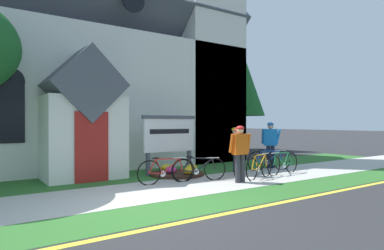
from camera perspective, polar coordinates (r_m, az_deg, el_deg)
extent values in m
plane|color=#2B2B2D|center=(10.93, -16.34, -8.96)|extent=(140.00, 140.00, 0.00)
cube|color=#B7B5AD|center=(9.59, -0.55, -10.23)|extent=(32.00, 2.54, 0.01)
cube|color=#2D6628|center=(8.06, 7.48, -12.28)|extent=(32.00, 1.40, 0.01)
cube|color=#2D6628|center=(11.70, -7.44, -8.30)|extent=(24.00, 2.44, 0.01)
cube|color=yellow|center=(7.47, 11.97, -13.32)|extent=(28.00, 0.16, 0.01)
cube|color=silver|center=(16.48, -15.88, 3.35)|extent=(11.50, 8.15, 5.25)
cube|color=#4C515B|center=(17.20, -15.91, 17.22)|extent=(12.00, 8.30, 8.30)
cube|color=silver|center=(16.69, 1.84, 15.50)|extent=(2.92, 2.92, 12.25)
cube|color=silver|center=(11.19, -17.92, -2.04)|extent=(2.40, 1.60, 2.60)
cube|color=#4C515B|center=(11.25, -17.94, 6.39)|extent=(2.40, 1.80, 2.40)
cube|color=maroon|center=(10.43, -16.63, -3.60)|extent=(1.00, 0.06, 2.10)
cube|color=black|center=(11.56, -28.37, 1.97)|extent=(0.76, 0.06, 1.90)
cone|color=black|center=(11.63, -28.39, 6.66)|extent=(0.80, 0.06, 0.80)
cylinder|color=black|center=(13.43, -9.93, 20.12)|extent=(0.90, 0.06, 0.90)
cube|color=#474C56|center=(11.35, -7.45, -6.63)|extent=(0.12, 0.12, 0.77)
cube|color=#474C56|center=(12.26, -0.50, -6.11)|extent=(0.12, 0.12, 0.77)
cube|color=white|center=(11.71, -3.84, -1.75)|extent=(2.01, 0.15, 1.14)
cube|color=#474C56|center=(11.70, -3.85, 1.33)|extent=(2.13, 0.20, 0.12)
cube|color=black|center=(11.67, -3.73, -1.08)|extent=(1.61, 0.07, 0.16)
cylinder|color=#382319|center=(11.41, -2.56, -8.29)|extent=(1.81, 1.81, 0.10)
ellipsoid|color=gold|center=(11.67, -0.04, -7.25)|extent=(0.36, 0.36, 0.24)
ellipsoid|color=gold|center=(11.73, -4.42, -7.21)|extent=(0.36, 0.36, 0.24)
ellipsoid|color=#CC338C|center=(11.18, -3.58, -7.58)|extent=(0.36, 0.36, 0.24)
ellipsoid|color=gold|center=(10.96, -0.52, -7.75)|extent=(0.36, 0.36, 0.24)
torus|color=black|center=(10.18, -1.48, -7.74)|extent=(0.68, 0.25, 0.70)
torus|color=black|center=(10.48, 3.89, -7.50)|extent=(0.68, 0.25, 0.70)
cylinder|color=black|center=(10.35, 2.10, -6.81)|extent=(0.53, 0.20, 0.41)
cylinder|color=black|center=(10.29, 1.52, -5.64)|extent=(0.72, 0.26, 0.08)
cylinder|color=black|center=(10.23, 0.11, -6.76)|extent=(0.25, 0.11, 0.45)
cylinder|color=black|center=(10.23, -0.38, -7.83)|extent=(0.40, 0.16, 0.09)
cylinder|color=black|center=(10.17, -0.98, -6.66)|extent=(0.21, 0.10, 0.40)
cylinder|color=black|center=(10.44, 3.68, -6.60)|extent=(0.12, 0.07, 0.34)
ellipsoid|color=black|center=(10.17, -0.49, -5.41)|extent=(0.25, 0.15, 0.05)
cylinder|color=silver|center=(10.41, 3.48, -5.59)|extent=(0.43, 0.16, 0.03)
cylinder|color=silver|center=(10.29, 0.71, -7.93)|extent=(0.18, 0.07, 0.18)
torus|color=black|center=(12.49, 16.50, -6.18)|extent=(0.73, 0.13, 0.73)
torus|color=black|center=(11.59, 13.71, -6.68)|extent=(0.73, 0.13, 0.73)
cylinder|color=#19723F|center=(11.87, 14.71, -5.68)|extent=(0.58, 0.11, 0.47)
cylinder|color=#19723F|center=(11.95, 15.02, -4.57)|extent=(0.79, 0.14, 0.04)
cylinder|color=#19723F|center=(12.21, 15.74, -5.52)|extent=(0.27, 0.07, 0.46)
cylinder|color=#19723F|center=(12.31, 15.98, -6.39)|extent=(0.43, 0.09, 0.09)
cylinder|color=#19723F|center=(12.38, 16.27, -5.31)|extent=(0.23, 0.06, 0.41)
cylinder|color=#19723F|center=(11.61, 13.83, -5.69)|extent=(0.12, 0.05, 0.40)
ellipsoid|color=black|center=(12.28, 16.04, -4.30)|extent=(0.25, 0.11, 0.05)
cylinder|color=silver|center=(11.62, 13.95, -4.61)|extent=(0.44, 0.08, 0.03)
cylinder|color=silver|center=(12.13, 15.44, -6.61)|extent=(0.18, 0.04, 0.18)
torus|color=black|center=(12.66, 10.91, -6.06)|extent=(0.71, 0.28, 0.74)
torus|color=black|center=(13.15, 14.99, -5.82)|extent=(0.71, 0.28, 0.74)
cylinder|color=#194CA5|center=(12.96, 13.64, -5.25)|extent=(0.54, 0.22, 0.43)
cylinder|color=#194CA5|center=(12.89, 13.19, -4.31)|extent=(0.74, 0.29, 0.07)
cylinder|color=#194CA5|center=(12.78, 12.12, -5.26)|extent=(0.26, 0.12, 0.45)
cylinder|color=#194CA5|center=(12.76, 11.75, -6.13)|extent=(0.41, 0.17, 0.09)
cylinder|color=#194CA5|center=(12.69, 11.29, -5.18)|extent=(0.22, 0.11, 0.40)
cylinder|color=#194CA5|center=(13.11, 14.83, -5.07)|extent=(0.12, 0.07, 0.36)
ellipsoid|color=black|center=(12.71, 11.67, -4.17)|extent=(0.25, 0.15, 0.05)
cylinder|color=silver|center=(13.08, 14.67, -4.23)|extent=(0.42, 0.17, 0.03)
cylinder|color=silver|center=(12.86, 12.58, -6.20)|extent=(0.18, 0.08, 0.18)
torus|color=black|center=(10.56, 10.13, -7.40)|extent=(0.70, 0.24, 0.72)
torus|color=black|center=(11.42, 12.52, -6.81)|extent=(0.70, 0.24, 0.72)
cylinder|color=orange|center=(11.10, 11.75, -6.11)|extent=(0.52, 0.19, 0.48)
cylinder|color=orange|center=(10.99, 11.49, -4.98)|extent=(0.71, 0.24, 0.04)
cylinder|color=orange|center=(10.78, 10.86, -6.28)|extent=(0.25, 0.11, 0.47)
cylinder|color=orange|center=(10.73, 10.64, -7.41)|extent=(0.39, 0.15, 0.09)
cylinder|color=orange|center=(10.61, 10.36, -6.25)|extent=(0.21, 0.09, 0.42)
cylinder|color=orange|center=(11.36, 12.43, -5.83)|extent=(0.12, 0.07, 0.41)
ellipsoid|color=black|center=(10.66, 10.59, -4.96)|extent=(0.25, 0.15, 0.05)
cylinder|color=silver|center=(11.31, 12.35, -4.75)|extent=(0.43, 0.15, 0.03)
cylinder|color=silver|center=(10.91, 11.13, -7.42)|extent=(0.18, 0.07, 0.18)
torus|color=black|center=(9.68, -7.29, -8.08)|extent=(0.73, 0.11, 0.73)
torus|color=black|center=(10.11, -1.67, -7.71)|extent=(0.73, 0.11, 0.73)
cylinder|color=#A51E19|center=(9.94, -3.52, -6.97)|extent=(0.57, 0.09, 0.44)
cylinder|color=#A51E19|center=(9.86, -4.14, -5.75)|extent=(0.78, 0.12, 0.06)
cylinder|color=#A51E19|center=(9.78, -5.61, -7.01)|extent=(0.27, 0.06, 0.45)
cylinder|color=#A51E19|center=(9.77, -6.13, -8.16)|extent=(0.43, 0.08, 0.09)
cylinder|color=#A51E19|center=(9.69, -6.76, -6.92)|extent=(0.22, 0.06, 0.40)
cylinder|color=#A51E19|center=(10.07, -1.88, -6.72)|extent=(0.12, 0.05, 0.37)
ellipsoid|color=black|center=(9.70, -6.24, -5.60)|extent=(0.25, 0.10, 0.05)
cylinder|color=silver|center=(10.03, -2.10, -5.60)|extent=(0.44, 0.07, 0.03)
cylinder|color=silver|center=(9.85, -4.98, -8.24)|extent=(0.18, 0.04, 0.18)
cylinder|color=#2D2D33|center=(10.14, 8.56, -7.29)|extent=(0.15, 0.15, 0.83)
cylinder|color=#2D2D33|center=(10.03, 7.75, -7.37)|extent=(0.15, 0.15, 0.83)
cube|color=#E55914|center=(10.02, 8.16, -3.24)|extent=(0.48, 0.23, 0.61)
sphere|color=beige|center=(10.00, 8.16, -0.88)|extent=(0.22, 0.22, 0.22)
ellipsoid|color=red|center=(10.00, 8.16, -0.54)|extent=(0.25, 0.28, 0.15)
cylinder|color=#E55914|center=(10.16, 9.56, -3.01)|extent=(0.09, 0.17, 0.55)
cylinder|color=#E55914|center=(9.87, 6.72, -3.11)|extent=(0.09, 0.19, 0.55)
cylinder|color=#2D2D33|center=(11.27, 8.00, -6.63)|extent=(0.15, 0.15, 0.79)
cylinder|color=#2D2D33|center=(11.38, 7.50, -6.56)|extent=(0.15, 0.15, 0.79)
cube|color=#E55914|center=(11.26, 7.75, -3.14)|extent=(0.20, 0.45, 0.58)
sphere|color=tan|center=(11.24, 7.75, -1.15)|extent=(0.20, 0.20, 0.20)
ellipsoid|color=red|center=(11.24, 7.75, -0.86)|extent=(0.26, 0.21, 0.14)
cylinder|color=#E55914|center=(11.03, 8.55, -3.06)|extent=(0.09, 0.21, 0.53)
cylinder|color=#E55914|center=(11.49, 6.98, -2.92)|extent=(0.09, 0.15, 0.53)
cylinder|color=#191E38|center=(12.05, 7.34, -6.16)|extent=(0.15, 0.15, 0.79)
cylinder|color=#191E38|center=(12.20, 7.35, -6.08)|extent=(0.15, 0.15, 0.79)
cube|color=silver|center=(12.07, 7.35, -2.88)|extent=(0.45, 0.46, 0.58)
sphere|color=tan|center=(12.05, 7.35, -1.02)|extent=(0.21, 0.21, 0.21)
ellipsoid|color=gold|center=(12.05, 7.35, -0.75)|extent=(0.33, 0.33, 0.14)
cylinder|color=silver|center=(11.79, 7.13, -2.81)|extent=(0.09, 0.22, 0.53)
cylinder|color=silver|center=(12.34, 7.55, -2.67)|extent=(0.09, 0.16, 0.53)
cylinder|color=#191E38|center=(13.45, 12.82, -5.29)|extent=(0.15, 0.15, 0.89)
cylinder|color=#191E38|center=(13.43, 13.51, -5.30)|extent=(0.15, 0.15, 0.89)
cube|color=blue|center=(13.38, 13.17, -2.03)|extent=(0.45, 0.52, 0.65)
sphere|color=tan|center=(13.37, 13.17, -0.16)|extent=(0.23, 0.23, 0.23)
ellipsoid|color=#1E59B2|center=(13.37, 13.17, 0.11)|extent=(0.37, 0.36, 0.16)
cylinder|color=blue|center=(13.47, 11.93, -1.88)|extent=(0.09, 0.12, 0.59)
cylinder|color=blue|center=(13.30, 14.42, -1.91)|extent=(0.09, 0.24, 0.58)
cylinder|color=#3D2D1E|center=(21.59, 7.19, -1.37)|extent=(0.32, 0.32, 2.22)
cone|color=#195623|center=(21.82, 7.20, 8.93)|extent=(3.83, 3.83, 5.59)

